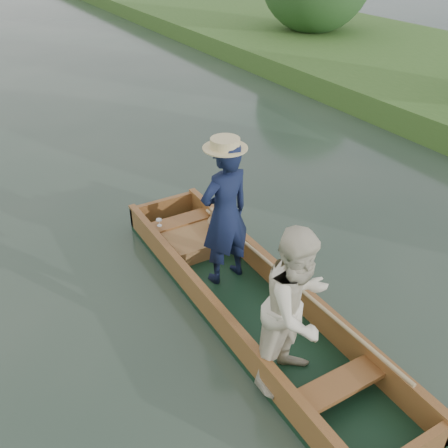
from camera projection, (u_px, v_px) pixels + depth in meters
ground at (249, 311)px, 6.15m from camera, size 120.00×120.00×0.00m
trees_far at (107, 6)px, 11.77m from camera, size 22.90×15.52×4.38m
punt at (254, 275)px, 5.64m from camera, size 1.27×5.00×2.01m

